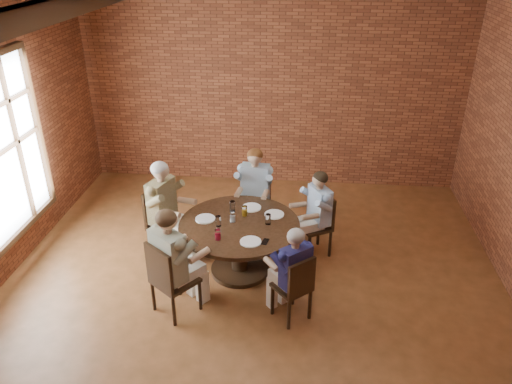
# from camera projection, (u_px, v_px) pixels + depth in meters

# --- Properties ---
(floor) EXTENTS (7.00, 7.00, 0.00)m
(floor) POSITION_uv_depth(u_px,v_px,m) (250.00, 301.00, 6.20)
(floor) COLOR #98582F
(floor) RESTS_ON ground
(ceiling) EXTENTS (7.00, 7.00, 0.00)m
(ceiling) POSITION_uv_depth(u_px,v_px,m) (248.00, 14.00, 4.64)
(ceiling) COLOR silver
(ceiling) RESTS_ON wall_back
(wall_back) EXTENTS (7.00, 0.00, 7.00)m
(wall_back) POSITION_uv_depth(u_px,v_px,m) (272.00, 90.00, 8.52)
(wall_back) COLOR brown
(wall_back) RESTS_ON ground
(ceiling_beam) EXTENTS (0.22, 6.90, 0.26)m
(ceiling_beam) POSITION_uv_depth(u_px,v_px,m) (2.00, 24.00, 4.92)
(ceiling_beam) COLOR black
(ceiling_beam) RESTS_ON ceiling
(dining_table) EXTENTS (1.57, 1.57, 0.75)m
(dining_table) POSITION_uv_depth(u_px,v_px,m) (240.00, 238.00, 6.52)
(dining_table) COLOR black
(dining_table) RESTS_ON floor
(chair_a) EXTENTS (0.53, 0.53, 0.90)m
(chair_a) POSITION_uv_depth(u_px,v_px,m) (320.00, 222.00, 6.96)
(chair_a) COLOR black
(chair_a) RESTS_ON floor
(diner_a) EXTENTS (0.76, 0.71, 1.26)m
(diner_a) POSITION_uv_depth(u_px,v_px,m) (315.00, 214.00, 6.87)
(diner_a) COLOR teal
(diner_a) RESTS_ON floor
(chair_b) EXTENTS (0.47, 0.47, 0.94)m
(chair_b) POSITION_uv_depth(u_px,v_px,m) (256.00, 199.00, 7.51)
(chair_b) COLOR black
(chair_b) RESTS_ON floor
(diner_b) EXTENTS (0.59, 0.70, 1.34)m
(diner_b) POSITION_uv_depth(u_px,v_px,m) (254.00, 193.00, 7.36)
(diner_b) COLOR #8DA3B3
(diner_b) RESTS_ON floor
(chair_c) EXTENTS (0.58, 0.58, 0.97)m
(chair_c) POSITION_uv_depth(u_px,v_px,m) (162.00, 218.00, 6.98)
(chair_c) COLOR black
(chair_c) RESTS_ON floor
(diner_c) EXTENTS (0.84, 0.76, 1.39)m
(diner_c) POSITION_uv_depth(u_px,v_px,m) (166.00, 209.00, 6.87)
(diner_c) COLOR brown
(diner_c) RESTS_ON floor
(chair_d) EXTENTS (0.64, 0.64, 0.97)m
(chair_d) POSITION_uv_depth(u_px,v_px,m) (168.00, 278.00, 5.77)
(chair_d) COLOR black
(chair_d) RESTS_ON floor
(diner_d) EXTENTS (0.87, 0.89, 1.39)m
(diner_d) POSITION_uv_depth(u_px,v_px,m) (174.00, 262.00, 5.75)
(diner_d) COLOR tan
(diner_d) RESTS_ON floor
(chair_e) EXTENTS (0.53, 0.53, 0.88)m
(chair_e) POSITION_uv_depth(u_px,v_px,m) (296.00, 286.00, 5.69)
(chair_e) COLOR black
(chair_e) RESTS_ON floor
(diner_e) EXTENTS (0.72, 0.73, 1.22)m
(diner_e) POSITION_uv_depth(u_px,v_px,m) (292.00, 274.00, 5.69)
(diner_e) COLOR #1C1C4E
(diner_e) RESTS_ON floor
(plate_a) EXTENTS (0.26, 0.26, 0.01)m
(plate_a) POSITION_uv_depth(u_px,v_px,m) (274.00, 214.00, 6.61)
(plate_a) COLOR white
(plate_a) RESTS_ON dining_table
(plate_b) EXTENTS (0.26, 0.26, 0.01)m
(plate_b) POSITION_uv_depth(u_px,v_px,m) (252.00, 207.00, 6.78)
(plate_b) COLOR white
(plate_b) RESTS_ON dining_table
(plate_c) EXTENTS (0.26, 0.26, 0.01)m
(plate_c) POSITION_uv_depth(u_px,v_px,m) (205.00, 219.00, 6.51)
(plate_c) COLOR white
(plate_c) RESTS_ON dining_table
(plate_d) EXTENTS (0.26, 0.26, 0.01)m
(plate_d) POSITION_uv_depth(u_px,v_px,m) (251.00, 242.00, 6.02)
(plate_d) COLOR white
(plate_d) RESTS_ON dining_table
(glass_a) EXTENTS (0.07, 0.07, 0.14)m
(glass_a) POSITION_uv_depth(u_px,v_px,m) (268.00, 219.00, 6.38)
(glass_a) COLOR white
(glass_a) RESTS_ON dining_table
(glass_b) EXTENTS (0.07, 0.07, 0.14)m
(glass_b) POSITION_uv_depth(u_px,v_px,m) (245.00, 211.00, 6.57)
(glass_b) COLOR white
(glass_b) RESTS_ON dining_table
(glass_c) EXTENTS (0.07, 0.07, 0.14)m
(glass_c) POSITION_uv_depth(u_px,v_px,m) (232.00, 206.00, 6.69)
(glass_c) COLOR white
(glass_c) RESTS_ON dining_table
(glass_d) EXTENTS (0.07, 0.07, 0.14)m
(glass_d) POSITION_uv_depth(u_px,v_px,m) (233.00, 217.00, 6.43)
(glass_d) COLOR white
(glass_d) RESTS_ON dining_table
(glass_e) EXTENTS (0.07, 0.07, 0.14)m
(glass_e) POSITION_uv_depth(u_px,v_px,m) (218.00, 221.00, 6.33)
(glass_e) COLOR white
(glass_e) RESTS_ON dining_table
(glass_f) EXTENTS (0.07, 0.07, 0.14)m
(glass_f) POSITION_uv_depth(u_px,v_px,m) (218.00, 235.00, 6.05)
(glass_f) COLOR white
(glass_f) RESTS_ON dining_table
(smartphone) EXTENTS (0.09, 0.15, 0.01)m
(smartphone) POSITION_uv_depth(u_px,v_px,m) (265.00, 242.00, 6.03)
(smartphone) COLOR black
(smartphone) RESTS_ON dining_table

